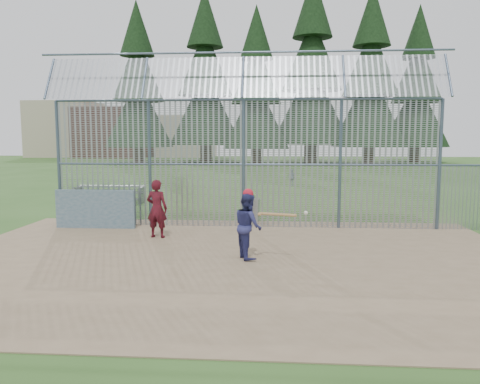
# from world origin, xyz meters

# --- Properties ---
(ground) EXTENTS (120.00, 120.00, 0.00)m
(ground) POSITION_xyz_m (0.00, 0.00, 0.00)
(ground) COLOR #2D511E
(ground) RESTS_ON ground
(dirt_infield) EXTENTS (14.00, 10.00, 0.02)m
(dirt_infield) POSITION_xyz_m (0.00, -0.50, 0.01)
(dirt_infield) COLOR #756047
(dirt_infield) RESTS_ON ground
(dugout_wall) EXTENTS (2.50, 0.12, 1.20)m
(dugout_wall) POSITION_xyz_m (-4.60, 2.90, 0.62)
(dugout_wall) COLOR #38566B
(dugout_wall) RESTS_ON dirt_infield
(batter) EXTENTS (0.82, 0.91, 1.54)m
(batter) POSITION_xyz_m (0.37, -0.41, 0.79)
(batter) COLOR navy
(batter) RESTS_ON dirt_infield
(onlooker) EXTENTS (0.65, 0.48, 1.65)m
(onlooker) POSITION_xyz_m (-2.33, 1.68, 0.85)
(onlooker) COLOR maroon
(onlooker) RESTS_ON dirt_infield
(bg_kid_seated) EXTENTS (0.62, 0.51, 0.99)m
(bg_kid_seated) POSITION_xyz_m (2.01, 16.34, 0.50)
(bg_kid_seated) COLOR gray
(bg_kid_seated) RESTS_ON ground
(batting_gear) EXTENTS (1.49, 0.41, 0.62)m
(batting_gear) POSITION_xyz_m (0.55, -0.45, 1.43)
(batting_gear) COLOR #B5182A
(batting_gear) RESTS_ON ground
(trash_can) EXTENTS (0.56, 0.56, 0.82)m
(trash_can) POSITION_xyz_m (0.22, 4.86, 0.38)
(trash_can) COLOR #97999F
(trash_can) RESTS_ON ground
(bleacher) EXTENTS (3.00, 0.95, 0.72)m
(bleacher) POSITION_xyz_m (-6.19, 8.63, 0.41)
(bleacher) COLOR slate
(bleacher) RESTS_ON ground
(backstop_fence) EXTENTS (20.09, 0.81, 5.30)m
(backstop_fence) POSITION_xyz_m (1.81, 3.43, 2.36)
(backstop_fence) COLOR #47566B
(backstop_fence) RESTS_ON ground
(conifer_row) EXTENTS (38.48, 12.26, 20.20)m
(conifer_row) POSITION_xyz_m (1.93, 41.51, 10.83)
(conifer_row) COLOR #332319
(conifer_row) RESTS_ON ground
(distant_buildings) EXTENTS (26.50, 10.50, 8.00)m
(distant_buildings) POSITION_xyz_m (-23.18, 56.49, 3.60)
(distant_buildings) COLOR brown
(distant_buildings) RESTS_ON ground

